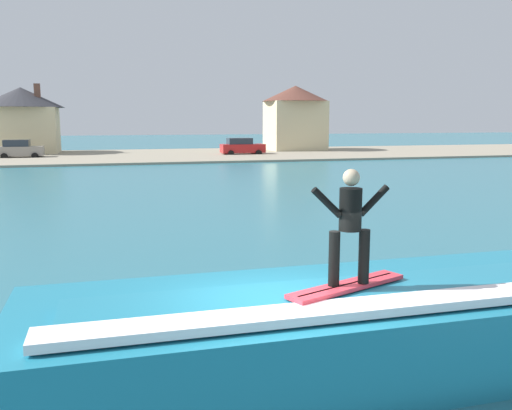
% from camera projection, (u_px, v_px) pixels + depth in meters
% --- Properties ---
extents(ground_plane, '(260.00, 260.00, 0.00)m').
position_uv_depth(ground_plane, '(281.00, 388.00, 7.80)').
color(ground_plane, '#2B6C7C').
extents(wave_crest, '(9.99, 3.08, 1.37)m').
position_uv_depth(wave_crest, '(354.00, 327.00, 8.36)').
color(wave_crest, teal).
rests_on(wave_crest, ground_plane).
extents(surfboard, '(2.05, 1.10, 0.06)m').
position_uv_depth(surfboard, '(347.00, 286.00, 7.89)').
color(surfboard, '#D8333F').
rests_on(surfboard, wave_crest).
extents(surfer, '(1.19, 0.32, 1.67)m').
position_uv_depth(surfer, '(350.00, 221.00, 7.73)').
color(surfer, black).
rests_on(surfer, surfboard).
extents(shoreline_bank, '(120.00, 21.09, 0.19)m').
position_uv_depth(shoreline_bank, '(128.00, 156.00, 55.83)').
color(shoreline_bank, gray).
rests_on(shoreline_bank, ground_plane).
extents(car_near_shore, '(4.16, 2.16, 1.86)m').
position_uv_depth(car_near_shore, '(20.00, 149.00, 52.51)').
color(car_near_shore, gray).
rests_on(car_near_shore, ground_plane).
extents(car_far_shore, '(4.55, 2.13, 1.86)m').
position_uv_depth(car_far_shore, '(242.00, 147.00, 57.36)').
color(car_far_shore, red).
rests_on(car_far_shore, ground_plane).
extents(house_with_chimney, '(8.88, 8.88, 7.51)m').
position_uv_depth(house_with_chimney, '(22.00, 117.00, 58.55)').
color(house_with_chimney, beige).
rests_on(house_with_chimney, ground_plane).
extents(house_gabled_white, '(7.84, 7.84, 7.68)m').
position_uv_depth(house_gabled_white, '(295.00, 115.00, 64.52)').
color(house_gabled_white, beige).
rests_on(house_gabled_white, ground_plane).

